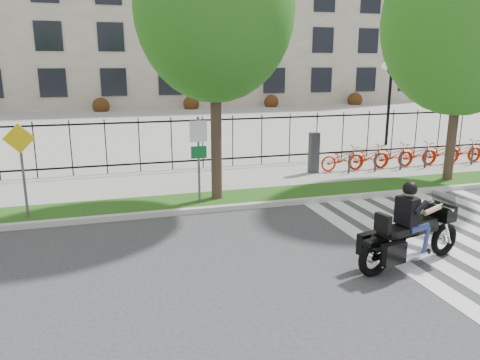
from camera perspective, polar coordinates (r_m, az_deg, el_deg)
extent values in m
plane|color=#313133|center=(9.95, 6.77, -10.41)|extent=(120.00, 120.00, 0.00)
cube|color=#B9B6AE|center=(13.54, 0.00, -3.27)|extent=(60.00, 0.20, 0.15)
cube|color=#204912|center=(14.32, -0.96, -2.30)|extent=(60.00, 1.50, 0.15)
cube|color=#99978F|center=(16.66, -3.25, 0.02)|extent=(60.00, 3.50, 0.15)
cube|color=#99978F|center=(33.74, -10.12, 6.92)|extent=(80.00, 34.00, 0.10)
cube|color=gray|center=(53.75, -13.18, 19.98)|extent=(60.00, 20.00, 20.00)
cylinder|color=black|center=(24.55, 17.67, 8.47)|extent=(0.14, 0.14, 4.00)
cylinder|color=black|center=(24.46, 18.01, 12.90)|extent=(0.06, 0.70, 0.70)
sphere|color=white|center=(24.27, 17.32, 13.18)|extent=(0.36, 0.36, 0.36)
sphere|color=white|center=(24.66, 18.71, 13.08)|extent=(0.36, 0.36, 0.36)
cylinder|color=#3D2A21|center=(13.76, -2.93, 6.02)|extent=(0.32, 0.32, 4.08)
ellipsoid|color=#1D6015|center=(13.70, -3.11, 20.15)|extent=(4.47, 4.47, 5.14)
cylinder|color=#3D2A21|center=(17.66, 24.51, 5.91)|extent=(0.32, 0.32, 3.68)
ellipsoid|color=#1D6015|center=(17.58, 25.68, 17.00)|extent=(5.28, 5.28, 6.07)
cube|color=#2D2D33|center=(17.47, 8.99, 3.30)|extent=(0.35, 0.25, 1.50)
imported|color=#C01C00|center=(18.06, 12.41, 2.57)|extent=(1.77, 0.62, 0.93)
cylinder|color=#2D2D33|center=(17.66, 13.16, 1.89)|extent=(0.08, 0.08, 0.70)
imported|color=#C01C00|center=(18.61, 15.39, 2.73)|extent=(1.77, 0.62, 0.93)
cylinder|color=#2D2D33|center=(18.22, 16.18, 2.07)|extent=(0.08, 0.08, 0.70)
imported|color=#C01C00|center=(19.21, 18.19, 2.87)|extent=(1.77, 0.62, 0.93)
cylinder|color=#2D2D33|center=(18.83, 19.02, 2.23)|extent=(0.08, 0.08, 0.70)
imported|color=#C01C00|center=(19.85, 20.82, 2.99)|extent=(1.77, 0.62, 0.93)
cylinder|color=#2D2D33|center=(19.48, 21.67, 2.38)|extent=(0.08, 0.08, 0.70)
imported|color=#C01C00|center=(20.52, 23.28, 3.10)|extent=(1.77, 0.62, 0.93)
cylinder|color=#2D2D33|center=(20.17, 24.14, 2.51)|extent=(0.08, 0.08, 0.70)
imported|color=#C01C00|center=(21.24, 25.58, 3.20)|extent=(1.77, 0.62, 0.93)
cylinder|color=#2D2D33|center=(20.89, 26.45, 2.63)|extent=(0.08, 0.08, 0.70)
cylinder|color=#59595B|center=(13.43, -5.06, 2.37)|extent=(0.07, 0.07, 2.50)
cube|color=white|center=(13.24, -5.10, 5.94)|extent=(0.50, 0.03, 0.60)
cube|color=#0C6626|center=(13.34, -5.05, 3.39)|extent=(0.45, 0.03, 0.35)
cylinder|color=#59595B|center=(13.35, -24.92, 0.82)|extent=(0.07, 0.07, 2.40)
cube|color=yellow|center=(13.16, -25.35, 4.60)|extent=(0.78, 0.03, 0.78)
torus|color=black|center=(11.22, 23.57, -6.62)|extent=(0.76, 0.31, 0.75)
torus|color=black|center=(9.73, 16.05, -9.10)|extent=(0.81, 0.34, 0.79)
cube|color=black|center=(10.85, 23.21, -3.58)|extent=(0.45, 0.66, 0.33)
cube|color=#26262B|center=(10.84, 23.59, -2.25)|extent=(0.28, 0.57, 0.33)
cube|color=silver|center=(10.37, 19.95, -7.24)|extent=(0.72, 0.51, 0.43)
cube|color=black|center=(10.49, 21.29, -5.03)|extent=(0.66, 0.49, 0.28)
cube|color=black|center=(9.98, 18.67, -5.90)|extent=(0.83, 0.55, 0.15)
cube|color=black|center=(9.60, 17.02, -5.05)|extent=(0.19, 0.38, 0.37)
cube|color=black|center=(9.57, 18.21, -8.53)|extent=(0.57, 0.29, 0.43)
cube|color=black|center=(9.98, 15.46, -7.38)|extent=(0.57, 0.29, 0.43)
cube|color=black|center=(10.02, 19.68, -3.55)|extent=(0.35, 0.48, 0.56)
sphere|color=tan|center=(9.93, 20.00, -1.24)|extent=(0.25, 0.25, 0.25)
sphere|color=black|center=(9.92, 20.02, -1.00)|extent=(0.29, 0.29, 0.29)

